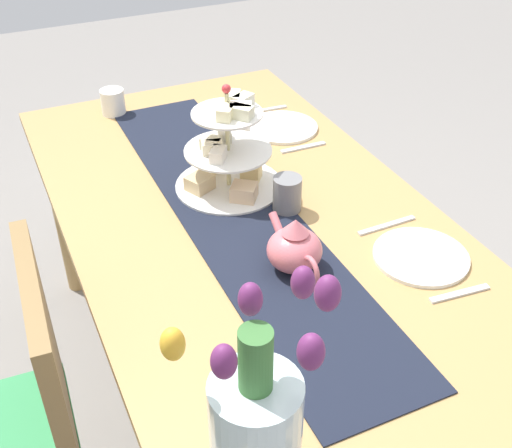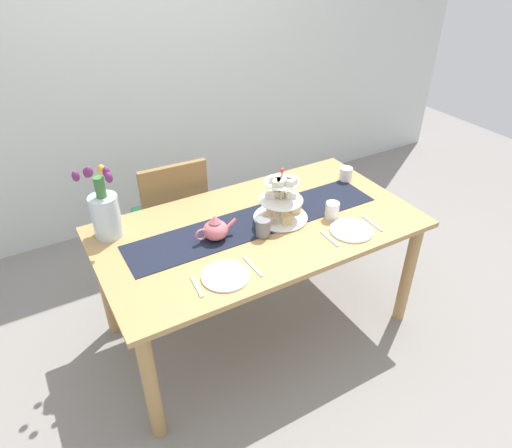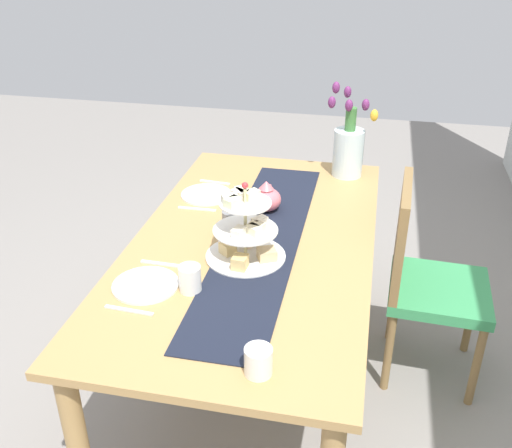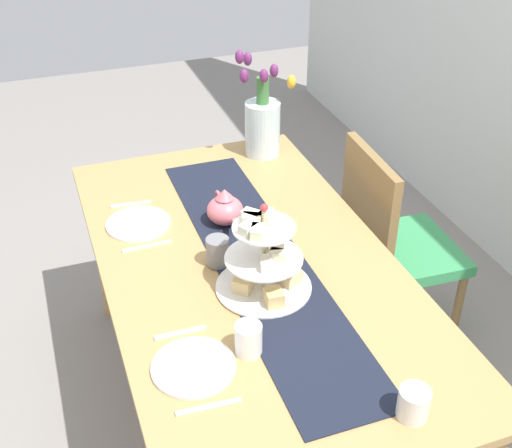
# 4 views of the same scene
# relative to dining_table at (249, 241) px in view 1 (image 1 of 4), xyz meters

# --- Properties ---
(ground_plane) EXTENTS (8.00, 8.00, 0.00)m
(ground_plane) POSITION_rel_dining_table_xyz_m (0.00, 0.00, -0.64)
(ground_plane) COLOR gray
(dining_table) EXTENTS (1.74, 0.94, 0.74)m
(dining_table) POSITION_rel_dining_table_xyz_m (0.00, 0.00, 0.00)
(dining_table) COLOR tan
(dining_table) RESTS_ON ground_plane
(chair_left) EXTENTS (0.44, 0.44, 0.91)m
(chair_left) POSITION_rel_dining_table_xyz_m (-0.25, 0.70, -0.14)
(chair_left) COLOR olive
(chair_left) RESTS_ON ground_plane
(table_runner) EXTENTS (1.44, 0.29, 0.00)m
(table_runner) POSITION_rel_dining_table_xyz_m (0.00, 0.04, 0.10)
(table_runner) COLOR black
(table_runner) RESTS_ON dining_table
(tiered_cake_stand) EXTENTS (0.30, 0.30, 0.30)m
(tiered_cake_stand) POSITION_rel_dining_table_xyz_m (0.14, 0.00, 0.20)
(tiered_cake_stand) COLOR beige
(tiered_cake_stand) RESTS_ON table_runner
(teapot) EXTENTS (0.24, 0.13, 0.14)m
(teapot) POSITION_rel_dining_table_xyz_m (-0.26, 0.00, 0.16)
(teapot) COLOR #D66B75
(teapot) RESTS_ON table_runner
(tulip_vase) EXTENTS (0.19, 0.23, 0.45)m
(tulip_vase) POSITION_rel_dining_table_xyz_m (-0.73, 0.31, 0.24)
(tulip_vase) COLOR silver
(tulip_vase) RESTS_ON dining_table
(cream_jug) EXTENTS (0.08, 0.08, 0.08)m
(cream_jug) POSITION_rel_dining_table_xyz_m (0.73, 0.17, 0.14)
(cream_jug) COLOR white
(cream_jug) RESTS_ON dining_table
(dinner_plate_left) EXTENTS (0.23, 0.23, 0.01)m
(dinner_plate_left) POSITION_rel_dining_table_xyz_m (-0.35, -0.30, 0.10)
(dinner_plate_left) COLOR white
(dinner_plate_left) RESTS_ON dining_table
(fork_left) EXTENTS (0.03, 0.15, 0.01)m
(fork_left) POSITION_rel_dining_table_xyz_m (-0.50, -0.30, 0.10)
(fork_left) COLOR silver
(fork_left) RESTS_ON dining_table
(knife_left) EXTENTS (0.02, 0.17, 0.01)m
(knife_left) POSITION_rel_dining_table_xyz_m (-0.21, -0.30, 0.10)
(knife_left) COLOR silver
(knife_left) RESTS_ON dining_table
(dinner_plate_right) EXTENTS (0.23, 0.23, 0.01)m
(dinner_plate_right) POSITION_rel_dining_table_xyz_m (0.39, -0.30, 0.10)
(dinner_plate_right) COLOR white
(dinner_plate_right) RESTS_ON dining_table
(fork_right) EXTENTS (0.02, 0.15, 0.01)m
(fork_right) POSITION_rel_dining_table_xyz_m (0.25, -0.30, 0.10)
(fork_right) COLOR silver
(fork_right) RESTS_ON dining_table
(knife_right) EXTENTS (0.02, 0.17, 0.01)m
(knife_right) POSITION_rel_dining_table_xyz_m (0.54, -0.30, 0.10)
(knife_right) COLOR silver
(knife_right) RESTS_ON dining_table
(mug_grey) EXTENTS (0.08, 0.08, 0.09)m
(mug_grey) POSITION_rel_dining_table_xyz_m (-0.03, -0.10, 0.15)
(mug_grey) COLOR slate
(mug_grey) RESTS_ON table_runner
(mug_white_text) EXTENTS (0.08, 0.08, 0.09)m
(mug_white_text) POSITION_rel_dining_table_xyz_m (0.39, -0.14, 0.14)
(mug_white_text) COLOR white
(mug_white_text) RESTS_ON dining_table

